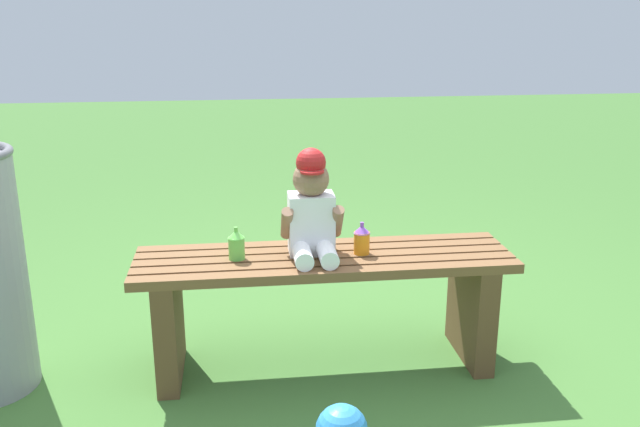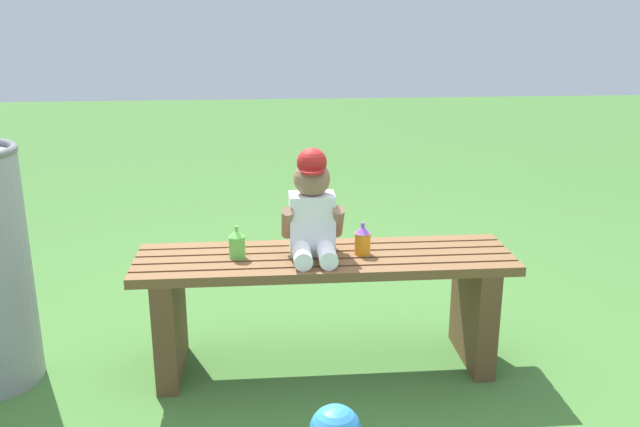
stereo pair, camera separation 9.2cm
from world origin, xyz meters
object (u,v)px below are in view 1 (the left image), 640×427
child_figure (312,209)px  sippy_cup_left (236,244)px  park_bench (324,294)px  sippy_cup_right (362,239)px

child_figure → sippy_cup_left: bearing=-175.6°
sippy_cup_left → park_bench: bearing=0.5°
park_bench → sippy_cup_left: sippy_cup_left is taller
sippy_cup_right → park_bench: bearing=178.9°
park_bench → sippy_cup_right: (0.14, -0.00, 0.22)m
child_figure → sippy_cup_right: (0.19, -0.02, -0.12)m
child_figure → sippy_cup_left: size_ratio=3.26×
park_bench → sippy_cup_left: (-0.33, -0.00, 0.22)m
park_bench → child_figure: child_figure is taller
child_figure → sippy_cup_right: size_ratio=3.26×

